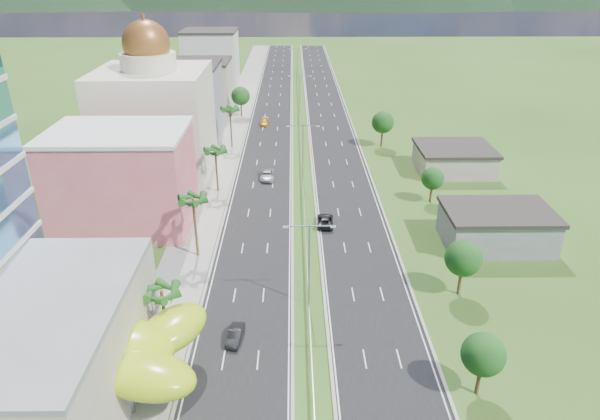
{
  "coord_description": "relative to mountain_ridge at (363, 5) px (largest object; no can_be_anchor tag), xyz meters",
  "views": [
    {
      "loc": [
        -1.8,
        -44.3,
        38.7
      ],
      "look_at": [
        -0.91,
        22.28,
        7.0
      ],
      "focal_mm": 32.0,
      "sensor_mm": 36.0,
      "label": 1
    }
  ],
  "objects": [
    {
      "name": "mountain_ridge",
      "position": [
        0.0,
        0.0,
        0.0
      ],
      "size": [
        860.0,
        140.0,
        90.0
      ],
      "primitive_type": null,
      "color": "black",
      "rests_on": "ground"
    },
    {
      "name": "leafy_tree_rc",
      "position": [
        -38.0,
        -410.0,
        4.37
      ],
      "size": [
        3.85,
        3.85,
        6.33
      ],
      "color": "#47301C",
      "rests_on": "ground"
    },
    {
      "name": "midrise_beige",
      "position": [
        -87.0,
        -348.0,
        6.5
      ],
      "size": [
        16.0,
        15.0,
        13.0
      ],
      "primitive_type": "cube",
      "color": "#A39786",
      "rests_on": "ground"
    },
    {
      "name": "sidewalk_left",
      "position": [
        -77.0,
        -360.0,
        0.06
      ],
      "size": [
        7.0,
        260.0,
        0.12
      ],
      "primitive_type": "cube",
      "color": "gray",
      "rests_on": "ground"
    },
    {
      "name": "shed_near",
      "position": [
        -32.0,
        -425.0,
        2.5
      ],
      "size": [
        15.0,
        10.0,
        5.0
      ],
      "primitive_type": "cube",
      "color": "slate",
      "rests_on": "ground"
    },
    {
      "name": "car_silver_mid_left",
      "position": [
        -66.8,
        -399.09,
        0.81
      ],
      "size": [
        2.7,
        5.63,
        1.55
      ],
      "primitive_type": "imported",
      "rotation": [
        0.0,
        0.0,
        0.02
      ],
      "color": "#94979B",
      "rests_on": "road_left"
    },
    {
      "name": "leafy_tree_rd",
      "position": [
        -42.0,
        -380.0,
        5.58
      ],
      "size": [
        4.9,
        4.9,
        8.05
      ],
      "color": "#47301C",
      "rests_on": "ground"
    },
    {
      "name": "streetlight_median_b",
      "position": [
        -60.0,
        -440.0,
        6.75
      ],
      "size": [
        6.04,
        0.25,
        11.0
      ],
      "color": "gray",
      "rests_on": "ground"
    },
    {
      "name": "median_guardrail",
      "position": [
        -60.0,
        -378.01,
        0.62
      ],
      "size": [
        0.1,
        216.06,
        0.76
      ],
      "color": "gray",
      "rests_on": "ground"
    },
    {
      "name": "leafy_tree_rb",
      "position": [
        -41.0,
        -438.0,
        5.18
      ],
      "size": [
        4.55,
        4.55,
        7.47
      ],
      "color": "#47301C",
      "rests_on": "ground"
    },
    {
      "name": "shed_far",
      "position": [
        -30.0,
        -395.0,
        2.2
      ],
      "size": [
        14.0,
        12.0,
        4.4
      ],
      "primitive_type": "cube",
      "color": "#A39786",
      "rests_on": "ground"
    },
    {
      "name": "streetlight_median_e",
      "position": [
        -60.0,
        -310.0,
        6.75
      ],
      "size": [
        6.04,
        0.25,
        11.0
      ],
      "color": "gray",
      "rests_on": "ground"
    },
    {
      "name": "streetlight_median_d",
      "position": [
        -60.0,
        -355.0,
        6.75
      ],
      "size": [
        6.04,
        0.25,
        11.0
      ],
      "color": "gray",
      "rests_on": "ground"
    },
    {
      "name": "palm_tree_b",
      "position": [
        -75.5,
        -448.0,
        7.06
      ],
      "size": [
        3.6,
        3.6,
        8.1
      ],
      "color": "#47301C",
      "rests_on": "ground"
    },
    {
      "name": "car_yellow_far_left",
      "position": [
        -69.03,
        -362.6,
        0.75
      ],
      "size": [
        2.11,
        4.93,
        1.41
      ],
      "primitive_type": "imported",
      "rotation": [
        0.0,
        0.0,
        -0.03
      ],
      "color": "gold",
      "rests_on": "road_left"
    },
    {
      "name": "car_dark_left",
      "position": [
        -68.37,
        -446.7,
        0.72
      ],
      "size": [
        1.96,
        4.26,
        1.35
      ],
      "primitive_type": "imported",
      "rotation": [
        0.0,
        0.0,
        -0.13
      ],
      "color": "black",
      "rests_on": "road_left"
    },
    {
      "name": "midrise_white",
      "position": [
        -87.0,
        -325.0,
        9.0
      ],
      "size": [
        16.0,
        15.0,
        18.0
      ],
      "primitive_type": "cube",
      "color": "silver",
      "rests_on": "ground"
    },
    {
      "name": "leafy_tree_ra",
      "position": [
        -44.0,
        -455.0,
        4.78
      ],
      "size": [
        4.2,
        4.2,
        6.9
      ],
      "color": "#47301C",
      "rests_on": "ground"
    },
    {
      "name": "leafy_tree_lfar",
      "position": [
        -75.5,
        -355.0,
        5.58
      ],
      "size": [
        4.9,
        4.9,
        8.05
      ],
      "color": "#47301C",
      "rests_on": "ground"
    },
    {
      "name": "palm_tree_e",
      "position": [
        -75.5,
        -380.0,
        8.31
      ],
      "size": [
        3.6,
        3.6,
        9.4
      ],
      "color": "#47301C",
      "rests_on": "ground"
    },
    {
      "name": "road_left",
      "position": [
        -67.5,
        -360.0,
        0.02
      ],
      "size": [
        11.0,
        260.0,
        0.04
      ],
      "primitive_type": "cube",
      "color": "black",
      "rests_on": "ground"
    },
    {
      "name": "midrise_grey",
      "position": [
        -87.0,
        -370.0,
        8.0
      ],
      "size": [
        16.0,
        15.0,
        16.0
      ],
      "primitive_type": "cube",
      "color": "slate",
      "rests_on": "ground"
    },
    {
      "name": "palm_tree_d",
      "position": [
        -75.5,
        -405.0,
        7.54
      ],
      "size": [
        3.6,
        3.6,
        8.6
      ],
      "color": "#47301C",
      "rests_on": "ground"
    },
    {
      "name": "streetlight_median_c",
      "position": [
        -60.0,
        -400.0,
        6.75
      ],
      "size": [
        6.04,
        0.25,
        11.0
      ],
      "color": "gray",
      "rests_on": "ground"
    },
    {
      "name": "ground",
      "position": [
        -60.0,
        -450.0,
        0.0
      ],
      "size": [
        500.0,
        500.0,
        0.0
      ],
      "primitive_type": "plane",
      "color": "#2D5119",
      "rests_on": "ground"
    },
    {
      "name": "pink_shophouse",
      "position": [
        -88.0,
        -418.0,
        7.5
      ],
      "size": [
        20.0,
        15.0,
        15.0
      ],
      "primitive_type": "cube",
      "color": "#D35666",
      "rests_on": "ground"
    },
    {
      "name": "palm_tree_c",
      "position": [
        -75.5,
        -428.0,
        8.5
      ],
      "size": [
        3.6,
        3.6,
        9.6
      ],
      "color": "#47301C",
      "rests_on": "ground"
    },
    {
      "name": "road_right",
      "position": [
        -52.5,
        -360.0,
        0.02
      ],
      "size": [
        11.0,
        260.0,
        0.04
      ],
      "primitive_type": "cube",
      "color": "black",
      "rests_on": "ground"
    },
    {
      "name": "car_dark_far_right",
      "position": [
        -56.8,
        -418.56,
        0.79
      ],
      "size": [
        2.8,
        5.54,
        1.5
      ],
      "primitive_type": "imported",
      "rotation": [
        0.0,
        0.0,
        3.09
      ],
      "color": "black",
      "rests_on": "road_right"
    },
    {
      "name": "domed_building",
      "position": [
        -88.0,
        -395.0,
        11.35
      ],
      "size": [
        20.0,
        20.0,
        28.7
      ],
      "color": "beige",
      "rests_on": "ground"
    },
    {
      "name": "lime_canopy",
      "position": [
        -80.0,
        -454.0,
        4.99
      ],
      "size": [
        18.0,
        15.0,
        7.4
      ],
      "color": "#A4C513",
      "rests_on": "ground"
    }
  ]
}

